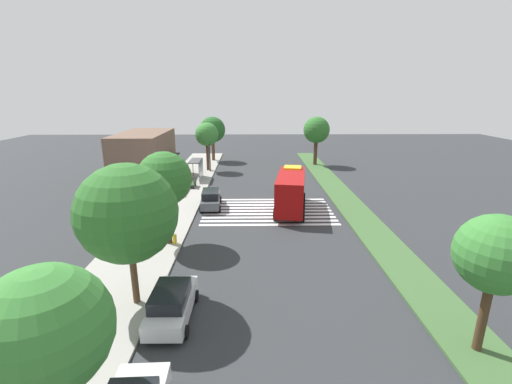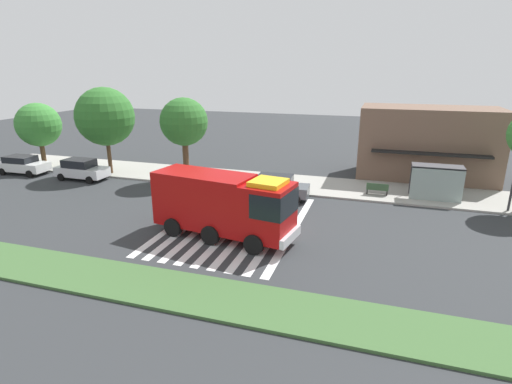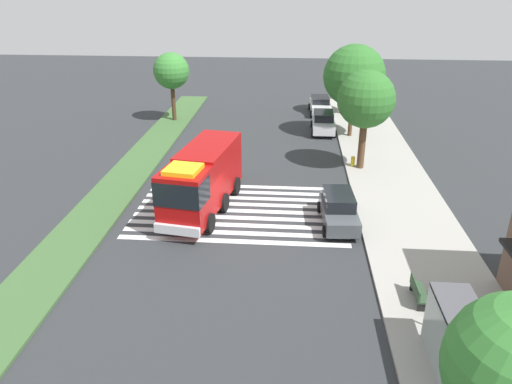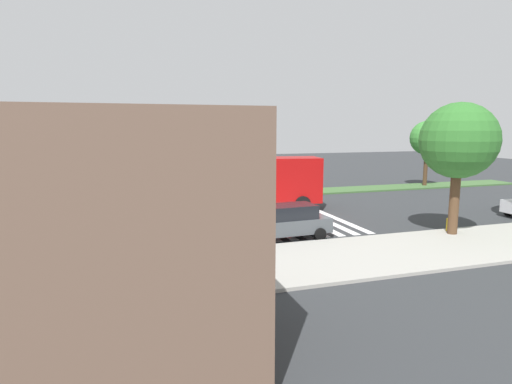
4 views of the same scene
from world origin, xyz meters
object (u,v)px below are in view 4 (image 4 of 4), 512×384
object	(u,v)px
parked_car_east	(288,221)
median_tree_far_west	(427,138)
fire_hydrant	(449,225)
fire_truck	(258,180)
bench_near_shelter	(152,255)
sidewalk_tree_center	(459,141)
bus_stop_shelter	(40,231)

from	to	relation	value
parked_car_east	median_tree_far_west	size ratio (longest dim) A/B	0.74
fire_hydrant	fire_truck	bearing A→B (deg)	-50.37
bench_near_shelter	fire_hydrant	size ratio (longest dim) A/B	2.29
median_tree_far_west	fire_truck	bearing A→B (deg)	17.82
sidewalk_tree_center	fire_hydrant	distance (m)	4.55
bus_stop_shelter	bench_near_shelter	size ratio (longest dim) A/B	2.19
fire_truck	parked_car_east	xyz separation A→B (m)	(0.89, 7.78, -1.18)
parked_car_east	bus_stop_shelter	distance (m)	11.44
fire_truck	bus_stop_shelter	size ratio (longest dim) A/B	2.45
bus_stop_shelter	bench_near_shelter	world-z (taller)	bus_stop_shelter
fire_truck	sidewalk_tree_center	bearing A→B (deg)	136.42
sidewalk_tree_center	bench_near_shelter	bearing A→B (deg)	2.11
sidewalk_tree_center	median_tree_far_west	xyz separation A→B (m)	(-11.39, -16.09, -0.33)
sidewalk_tree_center	fire_hydrant	size ratio (longest dim) A/B	9.82
bench_near_shelter	median_tree_far_west	world-z (taller)	median_tree_far_west
bench_near_shelter	fire_hydrant	xyz separation A→B (m)	(-15.80, -1.07, -0.10)
bench_near_shelter	parked_car_east	bearing A→B (deg)	-158.51
median_tree_far_west	fire_hydrant	world-z (taller)	median_tree_far_west
median_tree_far_west	parked_car_east	bearing A→B (deg)	34.90
bus_stop_shelter	fire_hydrant	xyz separation A→B (m)	(-19.80, -1.09, -1.40)
parked_car_east	bench_near_shelter	xyz separation A→B (m)	(7.05, 2.78, -0.31)
parked_car_east	bench_near_shelter	distance (m)	7.58
parked_car_east	bench_near_shelter	size ratio (longest dim) A/B	2.87
bench_near_shelter	bus_stop_shelter	bearing A→B (deg)	0.24
bus_stop_shelter	fire_hydrant	bearing A→B (deg)	-176.85
parked_car_east	sidewalk_tree_center	bearing A→B (deg)	162.39
bench_near_shelter	fire_hydrant	distance (m)	15.83
fire_hydrant	parked_car_east	bearing A→B (deg)	-11.02
bench_near_shelter	median_tree_far_west	distance (m)	31.96
bus_stop_shelter	fire_hydrant	size ratio (longest dim) A/B	5.00
bench_near_shelter	median_tree_far_west	xyz separation A→B (m)	(-26.96, -16.67, 4.09)
fire_truck	bench_near_shelter	size ratio (longest dim) A/B	5.36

